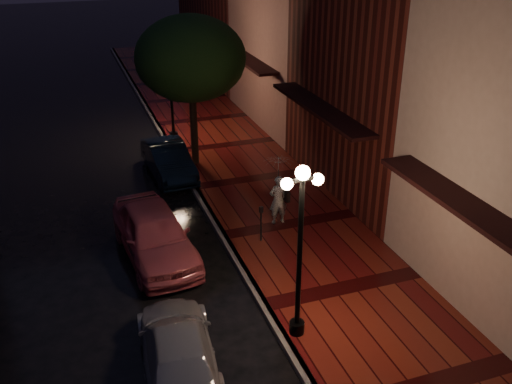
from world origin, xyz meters
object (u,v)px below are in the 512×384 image
object	(u,v)px
parking_meter	(261,220)
navy_car	(168,160)
streetlamp_far	(171,85)
pink_car	(155,234)
streetlamp_near	(300,244)
silver_car	(178,349)
woman_with_umbrella	(279,180)
street_tree	(191,61)

from	to	relation	value
parking_meter	navy_car	bearing A→B (deg)	89.41
streetlamp_far	parking_meter	bearing A→B (deg)	-86.16
streetlamp_far	navy_car	xyz separation A→B (m)	(-0.95, -3.57, -1.95)
pink_car	streetlamp_far	bearing A→B (deg)	69.88
streetlamp_near	silver_car	xyz separation A→B (m)	(-2.88, -0.12, -2.02)
streetlamp_near	woman_with_umbrella	size ratio (longest dim) A/B	1.88
silver_car	woman_with_umbrella	bearing A→B (deg)	-124.12
streetlamp_near	streetlamp_far	bearing A→B (deg)	90.00
woman_with_umbrella	parking_meter	size ratio (longest dim) A/B	1.98
pink_car	woman_with_umbrella	world-z (taller)	woman_with_umbrella
pink_car	woman_with_umbrella	size ratio (longest dim) A/B	1.98
streetlamp_far	pink_car	distance (m)	9.82
street_tree	pink_car	xyz separation A→B (m)	(-2.76, -6.30, -3.47)
woman_with_umbrella	parking_meter	xyz separation A→B (m)	(-0.90, -0.90, -0.81)
streetlamp_far	woman_with_umbrella	world-z (taller)	streetlamp_far
streetlamp_near	silver_car	size ratio (longest dim) A/B	1.08
streetlamp_far	parking_meter	size ratio (longest dim) A/B	3.72
streetlamp_far	woman_with_umbrella	distance (m)	8.97
navy_car	silver_car	distance (m)	10.73
pink_car	navy_car	distance (m)	5.95
streetlamp_near	navy_car	bearing A→B (deg)	95.20
navy_car	parking_meter	world-z (taller)	parking_meter
pink_car	parking_meter	distance (m)	3.18
streetlamp_far	woman_with_umbrella	size ratio (longest dim) A/B	1.88
streetlamp_far	navy_car	distance (m)	4.18
parking_meter	streetlamp_near	bearing A→B (deg)	-113.82
silver_car	parking_meter	xyz separation A→B (m)	(3.53, 4.44, 0.27)
streetlamp_far	silver_car	size ratio (longest dim) A/B	1.08
woman_with_umbrella	streetlamp_far	bearing A→B (deg)	-82.28
navy_car	street_tree	bearing A→B (deg)	21.71
pink_car	parking_meter	xyz separation A→B (m)	(3.16, -0.37, 0.08)
streetlamp_far	pink_car	world-z (taller)	streetlamp_far
pink_car	woman_with_umbrella	bearing A→B (deg)	2.37
silver_car	woman_with_umbrella	xyz separation A→B (m)	(4.43, 5.34, 1.08)
street_tree	navy_car	bearing A→B (deg)	-155.07
street_tree	woman_with_umbrella	world-z (taller)	street_tree
navy_car	parking_meter	size ratio (longest dim) A/B	3.40
streetlamp_far	pink_car	bearing A→B (deg)	-105.06
streetlamp_near	parking_meter	world-z (taller)	streetlamp_near
streetlamp_near	street_tree	xyz separation A→B (m)	(0.26, 10.99, 1.64)
pink_car	woman_with_umbrella	distance (m)	4.19
navy_car	pink_car	bearing A→B (deg)	-108.38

